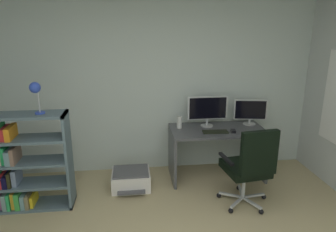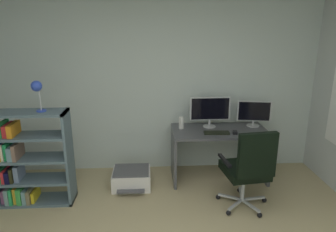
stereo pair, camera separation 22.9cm
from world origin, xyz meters
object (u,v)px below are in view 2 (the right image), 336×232
(monitor_secondary, at_px, (254,112))
(keyboard, at_px, (217,133))
(desktop_speaker, at_px, (181,123))
(office_chair, at_px, (249,167))
(desk, at_px, (219,143))
(printer, at_px, (132,178))
(desk_lamp, at_px, (37,89))
(monitor_main, at_px, (210,110))
(computer_mouse, at_px, (235,132))
(bookshelf, at_px, (25,162))

(monitor_secondary, height_order, keyboard, monitor_secondary)
(keyboard, relative_size, desktop_speaker, 2.00)
(monitor_secondary, relative_size, office_chair, 0.45)
(desk, relative_size, monitor_secondary, 2.81)
(monitor_secondary, height_order, desktop_speaker, monitor_secondary)
(office_chair, bearing_deg, desk, 101.07)
(office_chair, distance_m, printer, 1.59)
(keyboard, height_order, office_chair, office_chair)
(keyboard, relative_size, desk_lamp, 0.95)
(desk, bearing_deg, office_chair, -78.93)
(monitor_secondary, distance_m, keyboard, 0.69)
(office_chair, bearing_deg, printer, 155.34)
(desk, xyz_separation_m, desk_lamp, (-2.24, -0.49, 0.91))
(keyboard, xyz_separation_m, desk_lamp, (-2.16, -0.35, 0.70))
(monitor_main, relative_size, computer_mouse, 5.71)
(desk_lamp, bearing_deg, keyboard, 9.07)
(desktop_speaker, bearing_deg, monitor_secondary, 2.61)
(monitor_main, bearing_deg, desk_lamp, -163.34)
(computer_mouse, distance_m, desktop_speaker, 0.75)
(desktop_speaker, relative_size, office_chair, 0.16)
(monitor_main, distance_m, printer, 1.44)
(monitor_secondary, xyz_separation_m, computer_mouse, (-0.35, -0.31, -0.19))
(monitor_main, bearing_deg, desktop_speaker, -173.37)
(computer_mouse, bearing_deg, desk, 145.55)
(monitor_secondary, bearing_deg, desk_lamp, -167.03)
(monitor_secondary, distance_m, desktop_speaker, 1.05)
(computer_mouse, height_order, desktop_speaker, desktop_speaker)
(keyboard, height_order, printer, keyboard)
(monitor_main, bearing_deg, keyboard, -80.96)
(monitor_main, xyz_separation_m, keyboard, (0.05, -0.29, -0.25))
(monitor_secondary, relative_size, bookshelf, 0.40)
(monitor_main, xyz_separation_m, bookshelf, (-2.37, -0.63, -0.45))
(keyboard, relative_size, computer_mouse, 3.40)
(monitor_main, bearing_deg, computer_mouse, -46.80)
(monitor_main, xyz_separation_m, office_chair, (0.28, -0.97, -0.43))
(computer_mouse, bearing_deg, office_chair, -80.20)
(office_chair, height_order, printer, office_chair)
(keyboard, height_order, bookshelf, bookshelf)
(monitor_secondary, distance_m, bookshelf, 3.09)
(office_chair, bearing_deg, bookshelf, 172.83)
(computer_mouse, bearing_deg, bookshelf, -162.53)
(keyboard, bearing_deg, monitor_main, 102.12)
(monitor_main, height_order, desktop_speaker, monitor_main)
(monitor_main, distance_m, desk_lamp, 2.26)
(office_chair, bearing_deg, computer_mouse, 89.31)
(monitor_secondary, height_order, computer_mouse, monitor_secondary)
(desk, distance_m, monitor_main, 0.49)
(bookshelf, bearing_deg, desk, 11.26)
(computer_mouse, height_order, office_chair, office_chair)
(keyboard, bearing_deg, office_chair, -67.77)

